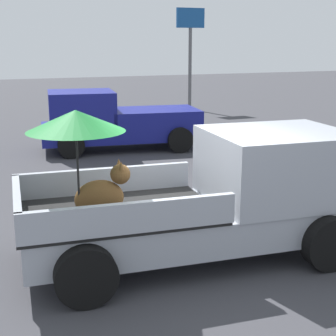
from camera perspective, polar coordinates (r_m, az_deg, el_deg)
name	(u,v)px	position (r m, az deg, el deg)	size (l,w,h in m)	color
ground_plane	(191,257)	(7.89, 2.64, -10.04)	(80.00, 80.00, 0.00)	#38383D
pickup_truck_main	(217,194)	(7.67, 5.56, -2.99)	(5.19, 2.59, 2.37)	black
pickup_truck_far	(115,121)	(15.49, -6.03, 5.31)	(5.01, 2.72, 1.80)	black
motel_sign	(190,38)	(24.58, 2.53, 14.43)	(1.40, 0.16, 4.75)	#59595B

